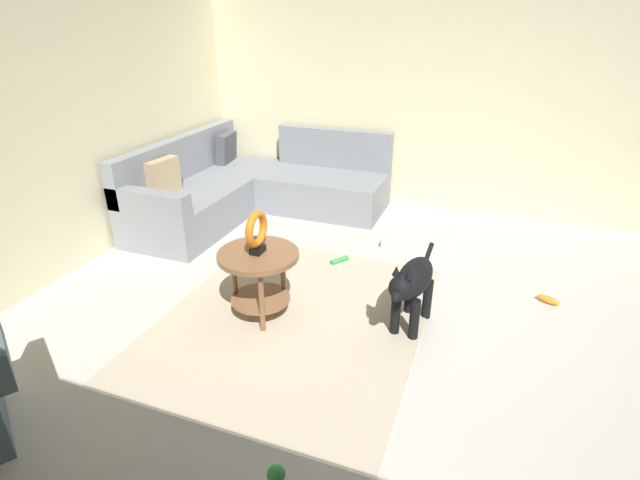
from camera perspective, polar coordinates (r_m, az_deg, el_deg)
The scene contains 12 objects.
ground_plane at distance 3.52m, azimuth 6.78°, elevation -13.34°, with size 6.00×6.00×0.10m, color beige.
wall_back at distance 4.50m, azimuth -32.16°, elevation 11.45°, with size 6.00×0.12×2.70m, color beige.
wall_right at distance 5.72m, azimuth 15.16°, elevation 16.49°, with size 0.12×6.00×2.70m, color beige.
area_rug at distance 3.78m, azimuth -3.06°, elevation -9.11°, with size 2.30×1.90×0.01m, color #BCAD93.
sectional_couch at distance 5.66m, azimuth -8.09°, elevation 5.92°, with size 2.20×2.25×0.88m.
side_table at distance 3.63m, azimuth -7.18°, elevation -3.21°, with size 0.60×0.60×0.54m.
torus_sculpture at distance 3.50m, azimuth -7.44°, elevation 1.04°, with size 0.28×0.08×0.33m.
dog_bed_mat at distance 5.16m, azimuth 11.43°, elevation 0.81°, with size 0.80×0.60×0.09m, color beige.
dog at distance 3.53m, azimuth 10.77°, elevation -5.04°, with size 0.85×0.29×0.63m.
dog_toy_ball at distance 2.69m, azimuth -5.17°, elevation -25.64°, with size 0.09×0.09×0.09m, color green.
dog_toy_rope at distance 4.55m, azimuth 2.29°, elevation -2.40°, with size 0.05×0.05×0.19m, color green.
dog_toy_bone at distance 4.35m, azimuth 25.19°, elevation -6.36°, with size 0.18×0.06×0.06m, color orange.
Camera 1 is at (-2.70, -0.58, 2.12)m, focal length 27.29 mm.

